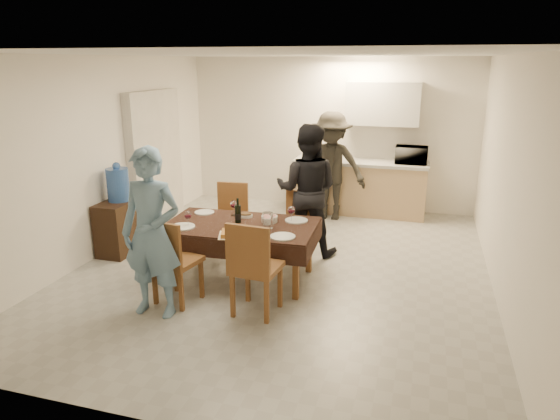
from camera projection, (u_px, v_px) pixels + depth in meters
The scene contains 33 objects.
floor at pixel (283, 267), 6.36m from camera, with size 5.00×6.00×0.02m, color #A4A4A0.
ceiling at pixel (283, 54), 5.61m from camera, with size 5.00×6.00×0.02m, color white.
wall_back at pixel (330, 134), 8.74m from camera, with size 5.00×0.02×2.60m, color white.
wall_front at pixel (156, 258), 3.23m from camera, with size 5.00×0.02×2.60m, color white.
wall_left at pixel (103, 157), 6.65m from camera, with size 0.02×6.00×2.60m, color white.
wall_right at pixel (508, 181), 5.32m from camera, with size 0.02×6.00×2.60m, color white.
stub_partition at pixel (156, 159), 7.81m from camera, with size 0.15×1.40×2.10m, color silver.
kitchen_base_cabinet at pixel (359, 188), 8.54m from camera, with size 2.20×0.60×0.86m, color tan.
kitchen_worktop at pixel (361, 162), 8.41m from camera, with size 2.24×0.64×0.05m, color #B0B0AB.
upper_cabinet at pixel (383, 104), 8.18m from camera, with size 1.20×0.34×0.70m, color silver.
dining_table at pixel (241, 227), 5.86m from camera, with size 1.80×1.10×0.69m.
chair_near_left at pixel (172, 254), 5.23m from camera, with size 0.51×0.52×0.52m.
chair_near_right at pixel (253, 260), 4.97m from camera, with size 0.50×0.50×0.55m.
chair_far_left at pixel (227, 214), 6.61m from camera, with size 0.47×0.47×0.51m.
chair_far_right at pixel (292, 222), 6.38m from camera, with size 0.49×0.49×0.48m.
console at pixel (122, 226), 6.82m from camera, with size 0.39×0.78×0.72m, color black.
water_jug at pixel (118, 185), 6.65m from camera, with size 0.29×0.29×0.44m, color #3461B6.
wine_bottle at pixel (238, 210), 5.87m from camera, with size 0.07×0.07×0.30m, color black, non-canonical shape.
water_pitcher at pixel (268, 220), 5.69m from camera, with size 0.12×0.12×0.19m, color white.
savoury_tart at pixel (237, 233), 5.47m from camera, with size 0.40×0.30×0.05m, color #A97831.
salad_bowl at pixel (270, 219), 5.93m from camera, with size 0.19×0.19×0.07m, color silver.
mushroom_dish at pixel (245, 216), 6.12m from camera, with size 0.18×0.18×0.03m, color silver.
wine_glass_a at pixel (188, 219), 5.74m from camera, with size 0.08×0.08×0.19m, color white, non-canonical shape.
wine_glass_b at pixel (291, 214), 5.91m from camera, with size 0.09×0.09×0.20m, color white, non-canonical shape.
wine_glass_c at pixel (234, 208), 6.15m from camera, with size 0.09×0.09×0.20m, color white, non-canonical shape.
plate_near_left at pixel (183, 227), 5.74m from camera, with size 0.29×0.29×0.02m, color silver.
plate_near_right at pixel (283, 237), 5.41m from camera, with size 0.28×0.28×0.02m, color silver.
plate_far_left at pixel (204, 212), 6.29m from camera, with size 0.25×0.25×0.01m, color silver.
plate_far_right at pixel (296, 220), 5.97m from camera, with size 0.27×0.27×0.02m, color silver.
microwave at pixel (412, 155), 8.14m from camera, with size 0.51×0.35×0.28m, color silver.
person_near at pixel (152, 233), 4.98m from camera, with size 0.64×0.42×1.74m, color #638AAD.
person_far at pixel (307, 190), 6.62m from camera, with size 0.85×0.67×1.76m, color black.
person_kitchen at pixel (331, 166), 8.11m from camera, with size 1.14×0.65×1.76m, color black.
Camera 1 is at (1.61, -5.66, 2.53)m, focal length 32.00 mm.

